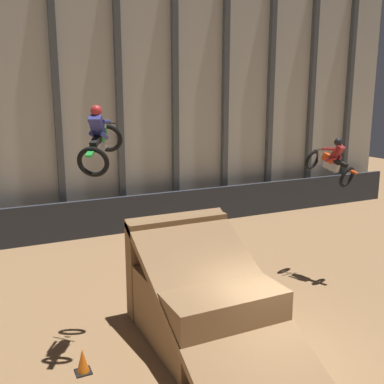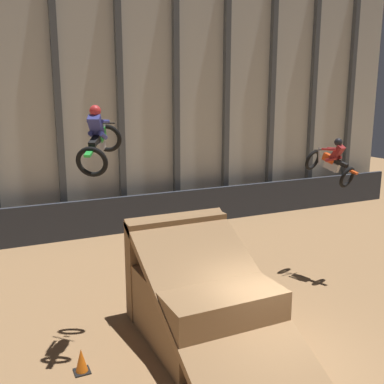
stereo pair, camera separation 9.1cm
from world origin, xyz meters
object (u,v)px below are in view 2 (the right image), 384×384
Objects in this scene: traffic_cone_near_ramp at (81,361)px; dirt_ramp at (199,296)px; rider_bike_left_air at (99,141)px; traffic_cone_arena_edge at (185,284)px; rider_bike_right_air at (332,162)px.

dirt_ramp is at bearing 8.32° from traffic_cone_near_ramp.
rider_bike_left_air is (-2.34, 0.59, 4.14)m from dirt_ramp.
traffic_cone_near_ramp and traffic_cone_arena_edge have the same top height.
rider_bike_left_air reaches higher than traffic_cone_near_ramp.
dirt_ramp is 9.21× the size of traffic_cone_arena_edge.
traffic_cone_arena_edge is at bearing 60.47° from rider_bike_left_air.
rider_bike_left_air is at bearing 50.56° from traffic_cone_near_ramp.
dirt_ramp is 3.33m from traffic_cone_near_ramp.
traffic_cone_near_ramp is at bearing -143.90° from traffic_cone_arena_edge.
dirt_ramp is 9.21× the size of traffic_cone_near_ramp.
dirt_ramp reaches higher than traffic_cone_near_ramp.
rider_bike_left_air is 5.06m from traffic_cone_near_ramp.
traffic_cone_near_ramp is (-0.88, -1.06, -4.86)m from rider_bike_left_air.
traffic_cone_arena_edge is (3.89, 2.84, 0.00)m from traffic_cone_near_ramp.
dirt_ramp is at bearing 179.54° from rider_bike_right_air.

